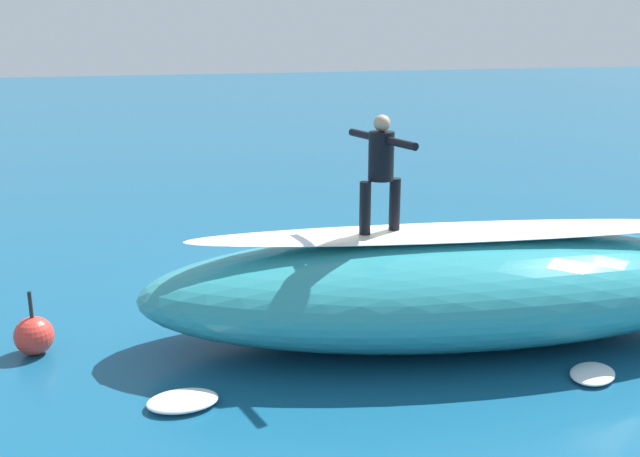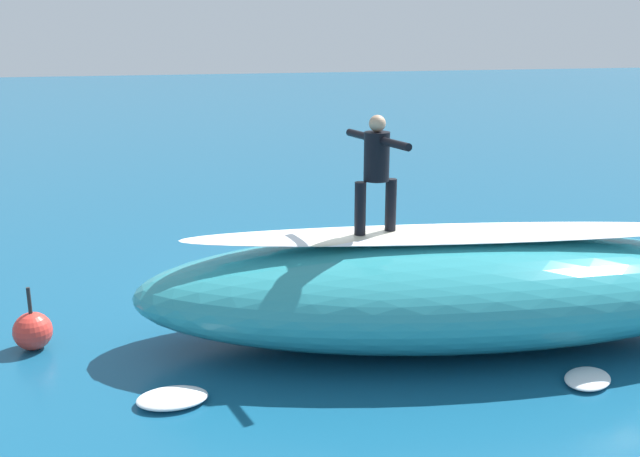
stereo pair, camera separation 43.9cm
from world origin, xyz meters
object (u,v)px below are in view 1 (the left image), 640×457
at_px(surfboard_riding, 379,235).
at_px(surfboard_paddling, 276,268).
at_px(buoy_marker, 34,335).
at_px(surfer_riding, 381,165).
at_px(surfer_paddling, 283,259).

relative_size(surfboard_riding, surfboard_paddling, 0.92).
bearing_deg(surfboard_riding, buoy_marker, -23.60).
relative_size(surfboard_riding, surfer_riding, 1.32).
height_order(surfboard_riding, surfer_riding, surfer_riding).
xyz_separation_m(surfer_riding, surfer_paddling, (0.53, -3.43, -2.33)).
bearing_deg(surfer_paddling, surfer_riding, 108.76).
distance_m(surfboard_paddling, buoy_marker, 4.69).
height_order(surfer_riding, surfer_paddling, surfer_riding).
relative_size(surfer_riding, surfer_paddling, 0.95).
distance_m(surfboard_riding, surfboard_paddling, 3.83).
distance_m(surfboard_riding, surfer_paddling, 3.73).
relative_size(surfboard_riding, surfer_paddling, 1.25).
relative_size(surfer_riding, surfboard_paddling, 0.70).
relative_size(surfer_paddling, buoy_marker, 1.86).
xyz_separation_m(surfer_riding, surfboard_paddling, (0.65, -3.45, -2.49)).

